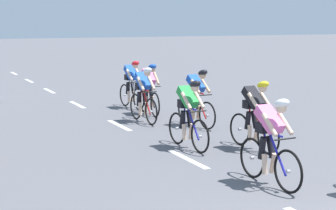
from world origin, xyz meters
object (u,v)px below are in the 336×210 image
at_px(cyclist_third, 255,114).
at_px(cyclist_eighth, 132,84).
at_px(cyclist_fourth, 189,113).
at_px(cyclist_second, 271,140).
at_px(cyclist_fifth, 197,97).
at_px(cyclist_sixth, 144,94).
at_px(cyclist_seventh, 149,88).

distance_m(cyclist_third, cyclist_eighth, 6.42).
xyz_separation_m(cyclist_fourth, cyclist_eighth, (0.93, 5.71, 0.00)).
distance_m(cyclist_second, cyclist_fifth, 5.32).
xyz_separation_m(cyclist_fourth, cyclist_sixth, (0.33, 3.32, 0.00)).
bearing_deg(cyclist_sixth, cyclist_third, -77.36).
relative_size(cyclist_second, cyclist_sixth, 1.00).
bearing_deg(cyclist_sixth, cyclist_second, -92.96).
distance_m(cyclist_third, cyclist_sixth, 4.12).
bearing_deg(cyclist_seventh, cyclist_fifth, -79.89).
height_order(cyclist_third, cyclist_sixth, same).
bearing_deg(cyclist_third, cyclist_fifth, 87.57).
height_order(cyclist_third, cyclist_seventh, same).
height_order(cyclist_second, cyclist_seventh, same).
height_order(cyclist_second, cyclist_fourth, same).
relative_size(cyclist_second, cyclist_fourth, 1.00).
distance_m(cyclist_fifth, cyclist_seventh, 2.25).
relative_size(cyclist_sixth, cyclist_eighth, 1.00).
bearing_deg(cyclist_seventh, cyclist_second, -97.38).
xyz_separation_m(cyclist_second, cyclist_fifth, (1.35, 5.14, 0.00)).
xyz_separation_m(cyclist_second, cyclist_seventh, (0.95, 7.36, 0.00)).
xyz_separation_m(cyclist_third, cyclist_seventh, (-0.27, 5.07, 0.00)).
distance_m(cyclist_second, cyclist_seventh, 7.42).
distance_m(cyclist_seventh, cyclist_eighth, 1.34).
bearing_deg(cyclist_seventh, cyclist_fourth, -102.37).
relative_size(cyclist_third, cyclist_fourth, 1.00).
bearing_deg(cyclist_fourth, cyclist_seventh, 77.63).
xyz_separation_m(cyclist_fifth, cyclist_seventh, (-0.40, 2.22, 0.00)).
distance_m(cyclist_sixth, cyclist_seventh, 1.22).
distance_m(cyclist_second, cyclist_eighth, 8.75).
relative_size(cyclist_third, cyclist_eighth, 1.00).
bearing_deg(cyclist_eighth, cyclist_fourth, -99.26).
xyz_separation_m(cyclist_fourth, cyclist_fifth, (1.35, 2.15, 0.00)).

